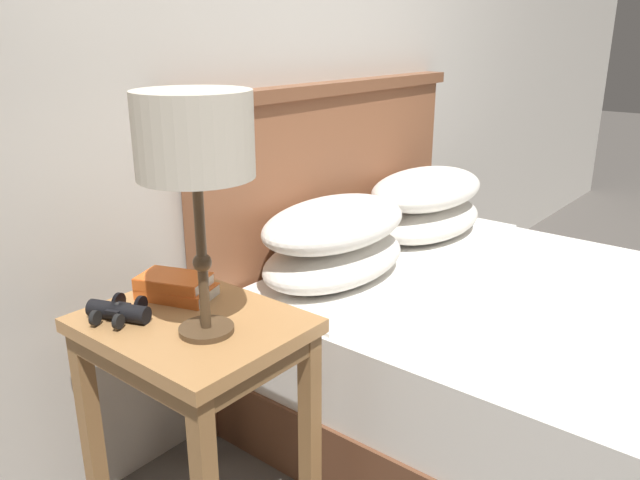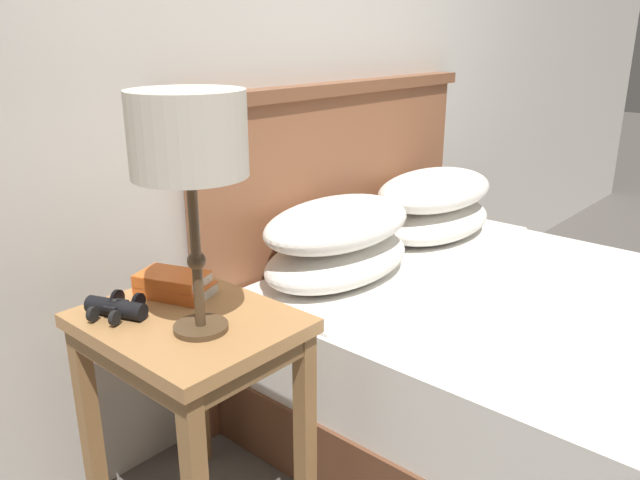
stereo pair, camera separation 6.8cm
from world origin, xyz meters
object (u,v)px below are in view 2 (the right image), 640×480
Objects in this scene: book_stacked_on_top at (172,279)px; binoculars_pair at (116,308)px; bed at (539,357)px; table_lamp at (188,141)px; nightstand at (191,353)px; book_on_nightstand at (176,289)px.

binoculars_pair is at bearing -179.20° from book_stacked_on_top.
table_lamp reaches higher than bed.
book_stacked_on_top is at bearing 69.72° from table_lamp.
book_stacked_on_top is 1.28× the size of binoculars_pair.
table_lamp is at bearing 156.23° from bed.
book_stacked_on_top reaches higher than nightstand.
book_on_nightstand is (-0.92, 0.66, 0.35)m from bed.
book_stacked_on_top is at bearing 0.80° from binoculars_pair.
book_on_nightstand is 1.35× the size of binoculars_pair.
table_lamp reaches higher than binoculars_pair.
table_lamp is at bearing -106.69° from nightstand.
table_lamp is (-0.02, -0.08, 0.55)m from nightstand.
table_lamp reaches higher than book_on_nightstand.
book_on_nightstand is (0.09, 0.22, -0.43)m from table_lamp.
book_on_nightstand is (0.06, 0.13, 0.12)m from nightstand.
table_lamp is 0.49m from binoculars_pair.
nightstand is 0.21m from book_stacked_on_top.
book_on_nightstand is 0.03m from book_stacked_on_top.
binoculars_pair reaches higher than book_on_nightstand.
table_lamp is 2.52× the size of book_on_nightstand.
binoculars_pair is at bearing 179.05° from book_on_nightstand.
bed is 8.84× the size of book_on_nightstand.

